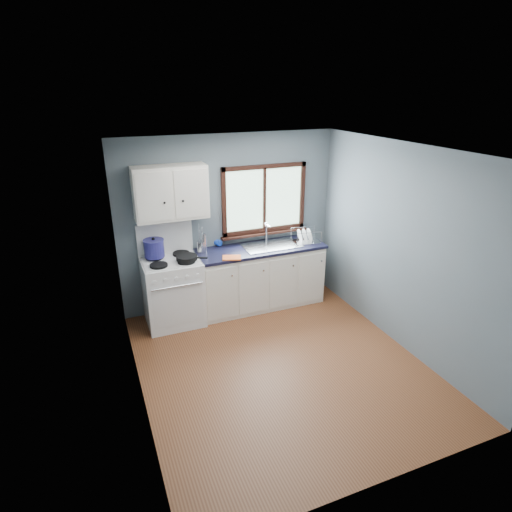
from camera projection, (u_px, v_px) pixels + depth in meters
name	position (u px, v px, depth m)	size (l,w,h in m)	color
floor	(280.00, 365.00, 5.10)	(3.20, 3.60, 0.02)	brown
ceiling	(286.00, 150.00, 4.16)	(3.20, 3.60, 0.02)	white
wall_back	(229.00, 222.00, 6.19)	(3.20, 0.02, 2.50)	slate
wall_front	(391.00, 361.00, 3.08)	(3.20, 0.02, 2.50)	slate
wall_left	(130.00, 293.00, 4.07)	(0.02, 3.60, 2.50)	slate
wall_right	(403.00, 248.00, 5.19)	(0.02, 3.60, 2.50)	slate
gas_range	(173.00, 289.00, 5.85)	(0.76, 0.69, 1.36)	white
base_cabinets	(260.00, 279.00, 6.35)	(1.85, 0.60, 0.88)	white
countertop	(260.00, 249.00, 6.17)	(1.89, 0.64, 0.04)	black
sink	(272.00, 250.00, 6.25)	(0.84, 0.46, 0.44)	silver
window	(264.00, 204.00, 6.26)	(1.36, 0.10, 1.03)	#9EC6A8
upper_cabinets	(171.00, 193.00, 5.53)	(0.95, 0.35, 0.70)	white
skillet	(187.00, 258.00, 5.61)	(0.44, 0.36, 0.06)	black
stockpot	(154.00, 248.00, 5.68)	(0.32, 0.32, 0.27)	navy
utensil_crock	(202.00, 246.00, 5.95)	(0.15, 0.15, 0.41)	silver
thermos	(204.00, 243.00, 5.91)	(0.06, 0.06, 0.28)	silver
soap_bottle	(220.00, 239.00, 6.14)	(0.09, 0.09, 0.24)	blue
dish_towel	(232.00, 258.00, 5.77)	(0.25, 0.18, 0.02)	#DA602A
dish_rack	(305.00, 238.00, 6.36)	(0.43, 0.35, 0.20)	silver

